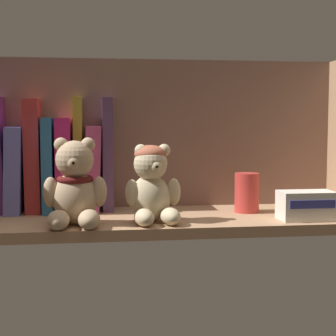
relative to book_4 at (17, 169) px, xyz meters
The scene contains 13 objects.
shelf_board 29.29cm from the book_4, 21.19° to the right, with size 82.98×24.12×2.00cm, color #A87F5B.
shelf_back_panel 26.66cm from the book_4, ahead, with size 85.38×1.20×33.35cm, color #7A5A4D.
book_4 is the anchor object (origin of this frame).
book_5 4.48cm from the book_4, ahead, with size 3.00×11.37×22.64cm, color #AF2D2D.
book_6 6.61cm from the book_4, ahead, with size 2.05×14.20×18.95cm, color #2A669E.
book_7 9.61cm from the book_4, ahead, with size 3.00×13.01×18.93cm, color #C2206D.
book_8 12.78cm from the book_4, ahead, with size 1.75×9.49×23.08cm, color #A28F2A.
book_9 15.32cm from the book_4, ahead, with size 3.05×11.77×17.32cm, color #BC467F.
book_10 18.61cm from the book_4, ahead, with size 2.09×9.89×23.05cm, color #52375F.
teddy_bear_larger 20.91cm from the book_4, 53.72° to the right, with size 11.25×11.39×15.46cm.
teddy_bear_smaller 30.61cm from the book_4, 30.63° to the right, with size 10.44×10.69×14.18cm.
pillar_candle 46.93cm from the book_4, ahead, with size 4.91×4.91×7.91cm, color #C63833.
small_product_box 57.64cm from the book_4, 17.48° to the right, with size 10.05×5.93×5.37cm.
Camera 1 is at (-9.45, -99.71, 20.22)cm, focal length 56.30 mm.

